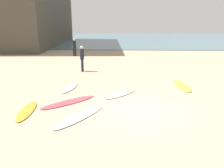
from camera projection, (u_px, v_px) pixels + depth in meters
ground_plane at (136, 109)px, 8.66m from camera, size 120.00×120.00×0.00m
ocean_water at (124, 38)px, 45.91m from camera, size 120.00×40.00×0.08m
surfboard_0 at (27, 111)px, 8.38m from camera, size 0.71×2.07×0.07m
surfboard_1 at (120, 94)px, 10.33m from camera, size 1.67×1.72×0.07m
surfboard_2 at (182, 85)px, 11.74m from camera, size 0.70×2.37×0.08m
surfboard_3 at (70, 88)px, 11.37m from camera, size 0.81×2.02×0.07m
surfboard_4 at (69, 102)px, 9.33m from camera, size 2.28×2.16×0.06m
surfboard_5 at (80, 116)px, 7.89m from camera, size 1.83×2.45×0.07m
beachgoer_near at (74, 46)px, 21.90m from camera, size 0.34×0.33×1.79m
beachgoer_mid at (82, 57)px, 15.02m from camera, size 0.28×0.34×1.80m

